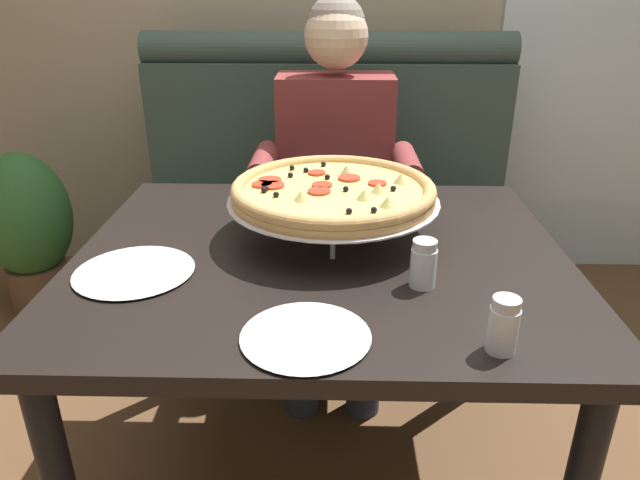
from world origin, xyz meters
TOP-DOWN VIEW (x-y plane):
  - booth_bench at (0.00, 0.95)m, footprint 1.50×0.78m
  - dining_table at (0.00, 0.00)m, footprint 1.13×0.96m
  - diner_main at (0.03, 0.68)m, footprint 0.54×0.64m
  - pizza at (0.03, 0.10)m, footprint 0.51×0.51m
  - shaker_parmesan at (0.21, -0.16)m, footprint 0.05×0.05m
  - shaker_pepper_flakes at (0.31, -0.39)m, footprint 0.05×0.05m
  - plate_near_left at (-0.02, -0.36)m, footprint 0.23×0.23m
  - plate_near_right at (-0.40, -0.12)m, footprint 0.26×0.26m
  - potted_plant at (-1.23, 0.93)m, footprint 0.36×0.36m

SIDE VIEW (x-z plane):
  - potted_plant at x=-1.23m, z-range 0.04..0.74m
  - booth_bench at x=0.00m, z-range -0.17..0.96m
  - dining_table at x=0.00m, z-range 0.28..1.01m
  - diner_main at x=0.03m, z-range 0.07..1.35m
  - plate_near_left at x=-0.02m, z-range 0.74..0.75m
  - plate_near_right at x=-0.40m, z-range 0.74..0.75m
  - shaker_pepper_flakes at x=0.31m, z-range 0.73..0.83m
  - shaker_parmesan at x=0.21m, z-range 0.73..0.83m
  - pizza at x=0.03m, z-range 0.77..0.92m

